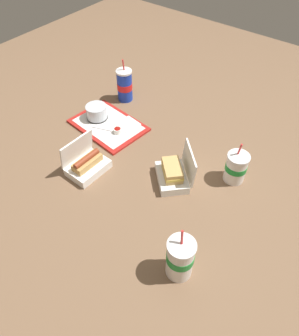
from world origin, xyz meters
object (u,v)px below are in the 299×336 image
at_px(food_tray, 108,125).
at_px(plastic_fork, 102,128).
at_px(ketchup_cup, 118,130).
at_px(soda_cup_back, 125,85).
at_px(cake_container, 97,112).
at_px(clamshell_hotdog_back, 87,164).
at_px(soda_cup_center, 180,258).
at_px(soda_cup_right, 236,167).
at_px(clamshell_sandwich_center, 174,173).

height_order(food_tray, plastic_fork, plastic_fork).
height_order(ketchup_cup, soda_cup_back, soda_cup_back).
xyz_separation_m(cake_container, clamshell_hotdog_back, (-0.22, 0.30, -0.01)).
bearing_deg(food_tray, soda_cup_center, 149.20).
height_order(ketchup_cup, clamshell_hotdog_back, clamshell_hotdog_back).
relative_size(ketchup_cup, soda_cup_right, 0.20).
bearing_deg(clamshell_hotdog_back, clamshell_sandwich_center, -150.90).
bearing_deg(clamshell_sandwich_center, food_tray, -11.75).
xyz_separation_m(plastic_fork, clamshell_hotdog_back, (-0.14, 0.24, 0.03)).
bearing_deg(cake_container, ketchup_cup, 171.55).
distance_m(soda_cup_center, soda_cup_right, 0.51).
height_order(plastic_fork, clamshell_hotdog_back, clamshell_hotdog_back).
height_order(clamshell_sandwich_center, soda_cup_center, soda_cup_center).
relative_size(plastic_fork, clamshell_sandwich_center, 0.49).
distance_m(ketchup_cup, soda_cup_right, 0.61).
bearing_deg(soda_cup_back, cake_container, 91.53).
bearing_deg(soda_cup_back, food_tray, 110.25).
height_order(clamshell_hotdog_back, clamshell_sandwich_center, clamshell_hotdog_back).
bearing_deg(food_tray, clamshell_hotdog_back, 115.86).
xyz_separation_m(ketchup_cup, clamshell_hotdog_back, (-0.06, 0.27, 0.01)).
relative_size(clamshell_sandwich_center, soda_cup_back, 0.93).
distance_m(clamshell_hotdog_back, soda_cup_center, 0.62).
xyz_separation_m(plastic_fork, soda_cup_center, (-0.74, 0.39, 0.08)).
bearing_deg(soda_cup_back, clamshell_sandwich_center, 149.19).
xyz_separation_m(ketchup_cup, soda_cup_right, (-0.60, -0.09, 0.05)).
distance_m(cake_container, soda_cup_right, 0.77).
xyz_separation_m(cake_container, ketchup_cup, (-0.17, 0.02, -0.02)).
relative_size(clamshell_sandwich_center, soda_cup_right, 1.11).
xyz_separation_m(ketchup_cup, plastic_fork, (0.08, 0.03, -0.01)).
bearing_deg(clamshell_hotdog_back, ketchup_cup, -77.96).
bearing_deg(plastic_fork, soda_cup_center, 132.53).
relative_size(soda_cup_center, soda_cup_right, 1.18).
distance_m(soda_cup_back, soda_cup_right, 0.80).
height_order(cake_container, soda_cup_right, soda_cup_right).
bearing_deg(soda_cup_center, clamshell_hotdog_back, -14.11).
height_order(food_tray, soda_cup_right, soda_cup_right).
distance_m(cake_container, soda_cup_back, 0.24).
bearing_deg(ketchup_cup, soda_cup_right, -171.80).
relative_size(cake_container, soda_cup_right, 0.55).
relative_size(ketchup_cup, clamshell_sandwich_center, 0.18).
height_order(clamshell_hotdog_back, soda_cup_back, soda_cup_back).
bearing_deg(clamshell_hotdog_back, soda_cup_back, -66.62).
height_order(ketchup_cup, clamshell_sandwich_center, clamshell_sandwich_center).
distance_m(food_tray, plastic_fork, 0.05).
height_order(plastic_fork, soda_cup_center, soda_cup_center).
distance_m(cake_container, clamshell_sandwich_center, 0.58).
bearing_deg(food_tray, plastic_fork, 88.91).
bearing_deg(cake_container, soda_cup_center, 151.50).
distance_m(food_tray, ketchup_cup, 0.09).
relative_size(food_tray, plastic_fork, 3.60).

